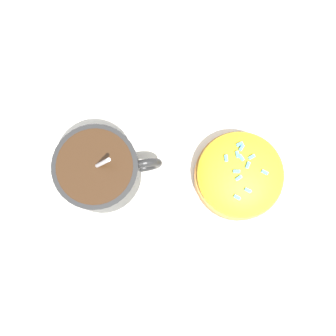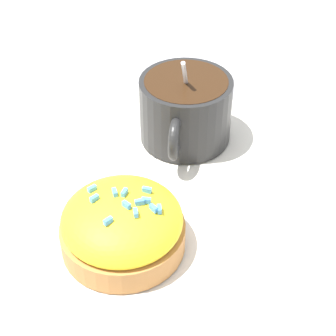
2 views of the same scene
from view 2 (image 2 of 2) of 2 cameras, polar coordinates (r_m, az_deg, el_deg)
The scene contains 4 objects.
ground_plane at distance 0.51m, azimuth -1.03°, elevation -1.90°, with size 3.00×3.00×0.00m, color #B2B2B7.
paper_napkin at distance 0.51m, azimuth -1.04°, elevation -1.77°, with size 0.35×0.33×0.00m.
coffee_cup at distance 0.55m, azimuth 1.46°, elevation 6.21°, with size 0.11×0.09×0.10m.
frosted_pastry at distance 0.44m, azimuth -4.61°, elevation -5.84°, with size 0.10×0.10×0.05m.
Camera 2 is at (0.35, 0.14, 0.34)m, focal length 60.00 mm.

